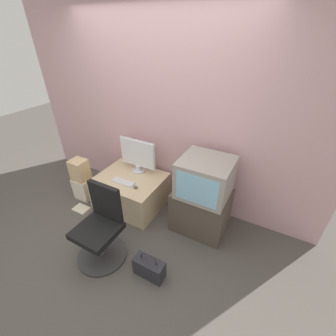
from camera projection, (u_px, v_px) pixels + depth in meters
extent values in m
plane|color=#4C4742|center=(105.00, 252.00, 2.65)|extent=(12.00, 12.00, 0.00)
cube|color=#CC9EA3|center=(160.00, 113.00, 2.95)|extent=(4.40, 0.05, 2.60)
cube|color=#CCB289|center=(131.00, 191.00, 3.27)|extent=(0.92, 0.75, 0.46)
cube|color=#4C4238|center=(201.00, 210.00, 2.85)|extent=(0.67, 0.51, 0.56)
cylinder|color=silver|center=(139.00, 170.00, 3.29)|extent=(0.19, 0.19, 0.02)
cylinder|color=silver|center=(139.00, 167.00, 3.26)|extent=(0.09, 0.09, 0.08)
cube|color=silver|center=(138.00, 153.00, 3.15)|extent=(0.57, 0.01, 0.42)
cube|color=silver|center=(137.00, 153.00, 3.14)|extent=(0.54, 0.02, 0.39)
cube|color=silver|center=(123.00, 182.00, 3.05)|extent=(0.33, 0.11, 0.01)
ellipsoid|color=#4C4C51|center=(136.00, 187.00, 2.93)|extent=(0.07, 0.04, 0.03)
cube|color=gray|center=(205.00, 177.00, 2.57)|extent=(0.58, 0.54, 0.46)
cube|color=#8CC6E5|center=(196.00, 190.00, 2.37)|extent=(0.48, 0.01, 0.36)
cylinder|color=#333333|center=(103.00, 255.00, 2.60)|extent=(0.56, 0.56, 0.03)
cylinder|color=#4C4C51|center=(100.00, 244.00, 2.50)|extent=(0.05, 0.05, 0.35)
cube|color=black|center=(97.00, 231.00, 2.39)|extent=(0.44, 0.44, 0.07)
cube|color=black|center=(106.00, 202.00, 2.40)|extent=(0.39, 0.05, 0.45)
cube|color=beige|center=(84.00, 188.00, 3.43)|extent=(0.26, 0.22, 0.33)
cube|color=#D1B27F|center=(80.00, 170.00, 3.26)|extent=(0.23, 0.20, 0.32)
cube|color=#232328|center=(149.00, 268.00, 2.35)|extent=(0.33, 0.14, 0.22)
torus|color=#232328|center=(149.00, 260.00, 2.29)|extent=(0.19, 0.01, 0.19)
cube|color=beige|center=(81.00, 209.00, 3.26)|extent=(0.22, 0.16, 0.02)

